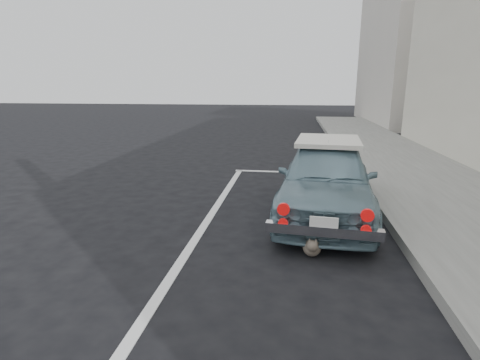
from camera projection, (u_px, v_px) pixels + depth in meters
The scene contains 6 objects.
ground at pixel (237, 355), 2.92m from camera, with size 80.00×80.00×0.00m, color black.
building_far at pixel (407, 49), 20.28m from camera, with size 3.50×10.00×8.00m, color beige.
pline_front at pixel (297, 172), 9.09m from camera, with size 3.00×0.12×0.01m, color silver.
pline_side at pixel (209, 219), 5.92m from camera, with size 0.12×7.00×0.01m, color silver.
retro_coupe at pixel (326, 177), 6.01m from camera, with size 1.77×3.71×1.22m.
cat at pixel (312, 245), 4.62m from camera, with size 0.25×0.53×0.29m.
Camera 1 is at (0.37, -2.47, 2.04)m, focal length 28.00 mm.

